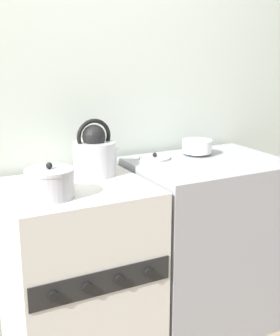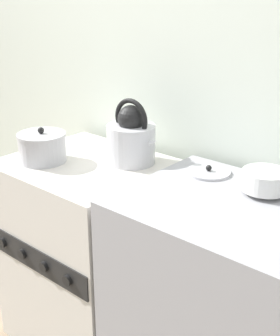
{
  "view_description": "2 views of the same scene",
  "coord_description": "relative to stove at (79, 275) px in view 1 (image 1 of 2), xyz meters",
  "views": [
    {
      "loc": [
        -0.69,
        -1.66,
        1.55
      ],
      "look_at": [
        0.33,
        0.3,
        0.95
      ],
      "focal_mm": 50.0,
      "sensor_mm": 36.0,
      "label": 1
    },
    {
      "loc": [
        1.42,
        -0.98,
        1.64
      ],
      "look_at": [
        0.34,
        0.28,
        0.98
      ],
      "focal_mm": 50.0,
      "sensor_mm": 36.0,
      "label": 2
    }
  ],
  "objects": [
    {
      "name": "wall_back",
      "position": [
        0.0,
        0.38,
        0.79
      ],
      "size": [
        7.0,
        0.06,
        2.5
      ],
      "color": "silver",
      "rests_on": "ground_plane"
    },
    {
      "name": "stove",
      "position": [
        0.0,
        0.0,
        0.0
      ],
      "size": [
        0.67,
        0.63,
        0.91
      ],
      "color": "beige",
      "rests_on": "ground_plane"
    },
    {
      "name": "counter",
      "position": [
        0.75,
        0.0,
        0.02
      ],
      "size": [
        0.79,
        0.61,
        0.94
      ],
      "color": "#99999E",
      "rests_on": "ground_plane"
    },
    {
      "name": "kettle",
      "position": [
        0.15,
        0.13,
        0.56
      ],
      "size": [
        0.26,
        0.21,
        0.28
      ],
      "color": "silver",
      "rests_on": "stove"
    },
    {
      "name": "cooking_pot",
      "position": [
        -0.15,
        -0.11,
        0.52
      ],
      "size": [
        0.21,
        0.21,
        0.15
      ],
      "color": "#B2B2B7",
      "rests_on": "stove"
    },
    {
      "name": "enamel_bowl",
      "position": [
        0.77,
        0.15,
        0.53
      ],
      "size": [
        0.16,
        0.16,
        0.09
      ],
      "color": "white",
      "rests_on": "counter"
    },
    {
      "name": "loose_pot_lid",
      "position": [
        0.52,
        0.18,
        0.49
      ],
      "size": [
        0.17,
        0.17,
        0.03
      ],
      "color": "#B2B2B7",
      "rests_on": "counter"
    }
  ]
}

